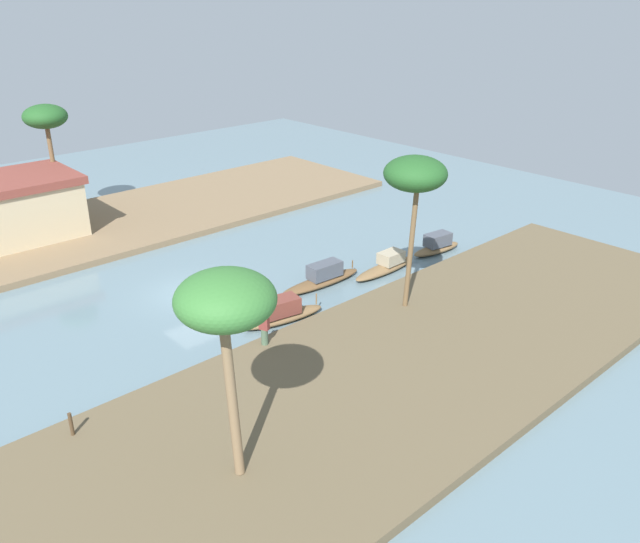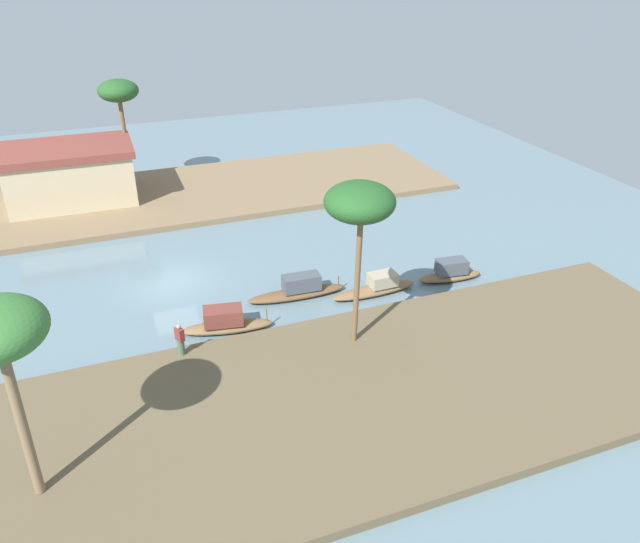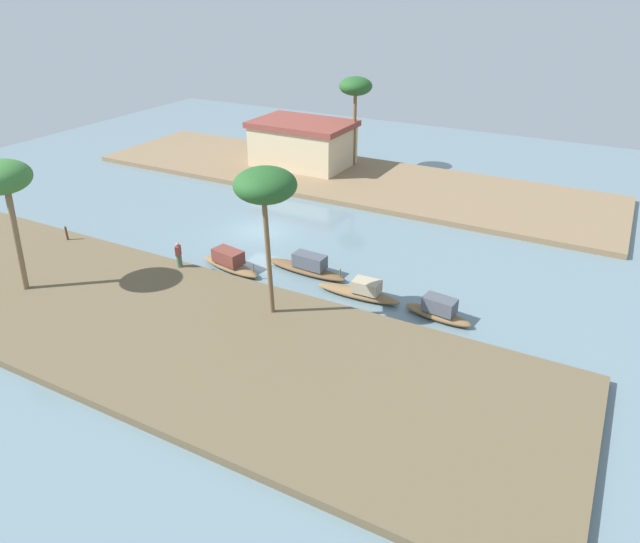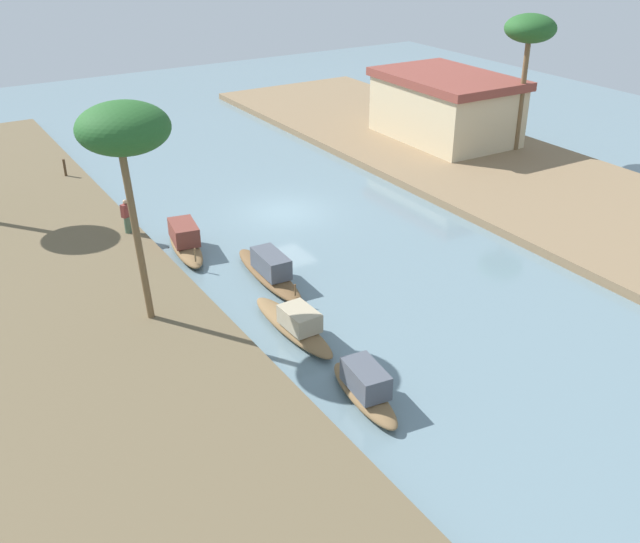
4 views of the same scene
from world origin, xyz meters
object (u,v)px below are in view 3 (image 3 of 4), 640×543
Objects in this scene: sampan_midstream at (438,311)px; person_on_near_bank at (179,255)px; palm_tree_right_tall at (356,88)px; riverside_building at (303,143)px; mooring_post at (67,233)px; palm_tree_left_far at (265,187)px; sampan_open_hull at (361,291)px; sampan_with_red_awning at (230,262)px; sampan_near_left_bank at (307,266)px; palm_tree_left_near at (1,179)px.

person_on_near_bank is (-15.36, -2.26, 0.65)m from sampan_midstream.
palm_tree_right_tall is 0.88× the size of riverside_building.
palm_tree_left_far is at bearing -4.90° from mooring_post.
sampan_midstream is 0.49× the size of palm_tree_left_far.
sampan_open_hull is at bearing -102.32° from person_on_near_bank.
palm_tree_right_tall reaches higher than sampan_midstream.
person_on_near_bank is (-2.41, -1.72, 0.65)m from sampan_with_red_awning.
mooring_post is at bearing -111.34° from palm_tree_right_tall.
sampan_with_red_awning is 4.91× the size of mooring_post.
sampan_midstream is 0.49× the size of palm_tree_right_tall.
person_on_near_bank is at bearing 2.81° from mooring_post.
mooring_post is (-9.18, -0.45, -0.28)m from person_on_near_bank.
sampan_open_hull is (-4.51, 0.12, -0.10)m from sampan_midstream.
sampan_midstream is 0.77× the size of sampan_open_hull.
sampan_midstream is 0.70× the size of sampan_near_left_bank.
sampan_near_left_bank is at bearing 14.06° from mooring_post.
palm_tree_left_far is (0.90, -5.45, 6.80)m from sampan_near_left_bank.
sampan_with_red_awning is at bearing 145.62° from palm_tree_left_far.
person_on_near_bank is at bearing 45.64° from palm_tree_left_near.
sampan_midstream is 8.66m from sampan_near_left_bank.
sampan_open_hull is at bearing 26.59° from palm_tree_left_near.
person_on_near_bank is 0.18× the size of riverside_building.
person_on_near_bank is 24.59m from palm_tree_right_tall.
mooring_post is at bearing -167.01° from sampan_midstream.
sampan_with_red_awning is 0.93× the size of sampan_open_hull.
sampan_midstream is at bearing -106.33° from person_on_near_bank.
palm_tree_left_near is at bearing -127.00° from sampan_with_red_awning.
sampan_near_left_bank is 3.44× the size of person_on_near_bank.
riverside_building reaches higher than sampan_with_red_awning.
palm_tree_left_near reaches higher than sampan_with_red_awning.
person_on_near_bank reaches higher than sampan_open_hull.
person_on_near_bank is 0.20× the size of palm_tree_right_tall.
riverside_building is (1.96, 27.69, -4.29)m from palm_tree_left_near.
sampan_with_red_awning is 21.05m from riverside_building.
palm_tree_right_tall reaches higher than palm_tree_left_far.
palm_tree_left_near is 30.42m from palm_tree_right_tall.
sampan_with_red_awning is 4.76m from sampan_near_left_bank.
mooring_post is 18.11m from palm_tree_left_far.
riverside_building reaches higher than mooring_post.
palm_tree_right_tall is (-6.50, 20.27, 6.80)m from sampan_near_left_bank.
person_on_near_bank is 22.10m from riverside_building.
sampan_near_left_bank is at bearing -72.21° from palm_tree_right_tall.
sampan_near_left_bank is at bearing -58.91° from riverside_building.
sampan_with_red_awning reaches higher than sampan_midstream.
palm_tree_left_far is at bearing 16.75° from palm_tree_left_near.
sampan_with_red_awning is 9.32m from palm_tree_left_far.
person_on_near_bank reaches higher than mooring_post.
person_on_near_bank is at bearing -149.74° from sampan_near_left_bank.
palm_tree_left_near reaches higher than mooring_post.
palm_tree_right_tall reaches higher than person_on_near_bank.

